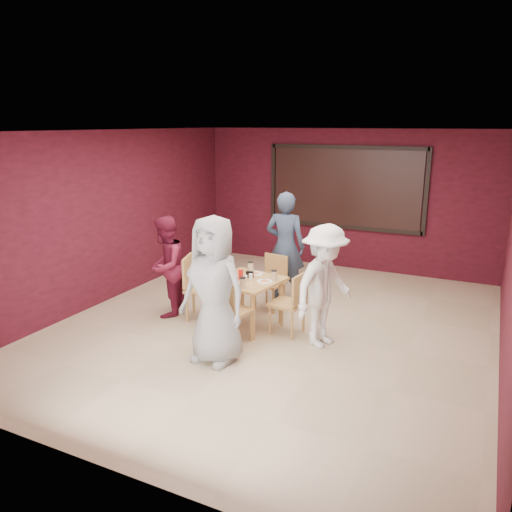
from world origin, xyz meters
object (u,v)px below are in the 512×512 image
at_px(chair_back, 272,279).
at_px(diner_left, 166,266).
at_px(diner_right, 324,286).
at_px(dining_table, 247,285).
at_px(chair_left, 196,283).
at_px(chair_right, 292,300).
at_px(diner_front, 214,290).
at_px(diner_back, 285,246).
at_px(chair_front, 228,308).

bearing_deg(chair_back, diner_left, -143.89).
bearing_deg(diner_right, dining_table, 101.95).
relative_size(chair_left, chair_right, 1.08).
bearing_deg(diner_left, diner_right, 74.83).
xyz_separation_m(diner_front, diner_left, (-1.46, 1.03, -0.15)).
bearing_deg(chair_right, dining_table, 178.32).
height_order(diner_left, diner_right, diner_right).
height_order(chair_right, diner_front, diner_front).
height_order(chair_back, chair_left, chair_left).
xyz_separation_m(dining_table, diner_back, (0.05, 1.33, 0.28)).
relative_size(dining_table, diner_front, 0.56).
bearing_deg(chair_back, diner_right, -39.85).
bearing_deg(diner_right, diner_front, 152.63).
bearing_deg(chair_front, dining_table, 96.24).
xyz_separation_m(chair_front, diner_left, (-1.39, 0.56, 0.26)).
bearing_deg(chair_right, diner_back, 116.15).
bearing_deg(chair_back, chair_left, -133.43).
xyz_separation_m(diner_front, diner_right, (1.07, 1.03, -0.10)).
distance_m(chair_left, diner_front, 1.52).
bearing_deg(diner_left, chair_front, 52.96).
bearing_deg(chair_front, diner_left, 158.04).
relative_size(chair_back, diner_left, 0.55).
bearing_deg(diner_back, chair_left, 51.57).
distance_m(chair_front, chair_left, 1.11).
height_order(diner_front, diner_left, diner_front).
xyz_separation_m(chair_front, chair_back, (-0.05, 1.55, -0.03)).
relative_size(chair_back, diner_right, 0.52).
height_order(chair_front, diner_left, diner_left).
height_order(dining_table, chair_left, chair_left).
bearing_deg(diner_right, chair_right, 94.80).
bearing_deg(chair_left, chair_right, 1.54).
relative_size(chair_front, diner_front, 0.50).
distance_m(chair_right, diner_back, 1.56).
bearing_deg(diner_back, diner_left, 40.82).
distance_m(chair_front, diner_front, 0.63).
distance_m(chair_back, diner_back, 0.65).
height_order(chair_right, diner_right, diner_right).
height_order(chair_front, chair_left, chair_left).
bearing_deg(chair_front, chair_back, 91.67).
xyz_separation_m(diner_left, diner_right, (2.53, -0.00, 0.05)).
xyz_separation_m(chair_right, diner_back, (-0.66, 1.35, 0.40)).
relative_size(dining_table, chair_right, 1.15).
bearing_deg(diner_back, chair_front, 84.45).
xyz_separation_m(diner_front, diner_back, (-0.09, 2.51, -0.01)).
distance_m(dining_table, chair_right, 0.72).
distance_m(dining_table, diner_left, 1.33).
relative_size(chair_back, diner_front, 0.46).
distance_m(dining_table, diner_front, 1.22).
xyz_separation_m(chair_front, chair_left, (-0.90, 0.64, 0.03)).
bearing_deg(diner_back, dining_table, 81.52).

